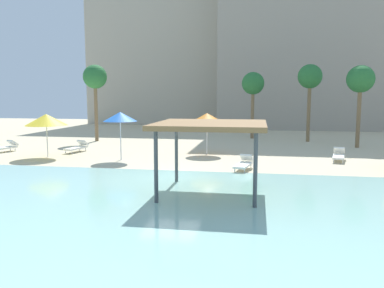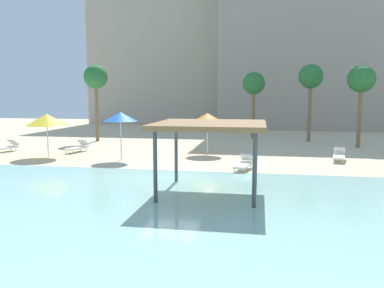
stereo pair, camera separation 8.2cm
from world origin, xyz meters
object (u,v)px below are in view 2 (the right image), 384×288
(lounge_chair_0, at_px, (78,147))
(palm_tree_3, at_px, (361,81))
(beach_umbrella_yellow_3, at_px, (47,120))
(shade_pavilion, at_px, (210,127))
(palm_tree_0, at_px, (254,85))
(palm_tree_1, at_px, (96,79))
(beach_umbrella_blue_0, at_px, (120,117))
(lounge_chair_5, at_px, (339,155))
(beach_umbrella_orange_1, at_px, (207,118))
(lounge_chair_3, at_px, (244,163))
(palm_tree_2, at_px, (311,78))
(lounge_chair_6, at_px, (6,147))

(lounge_chair_0, distance_m, palm_tree_3, 19.84)
(beach_umbrella_yellow_3, bearing_deg, shade_pavilion, -33.29)
(palm_tree_0, bearing_deg, palm_tree_1, -161.97)
(beach_umbrella_blue_0, height_order, lounge_chair_5, beach_umbrella_blue_0)
(beach_umbrella_orange_1, relative_size, palm_tree_3, 0.45)
(lounge_chair_0, xyz_separation_m, palm_tree_1, (-1.27, 6.06, 4.69))
(lounge_chair_3, distance_m, palm_tree_1, 16.76)
(lounge_chair_5, distance_m, palm_tree_1, 19.32)
(beach_umbrella_yellow_3, distance_m, lounge_chair_5, 17.15)
(shade_pavilion, bearing_deg, palm_tree_3, 59.41)
(lounge_chair_5, height_order, palm_tree_2, palm_tree_2)
(lounge_chair_0, distance_m, palm_tree_0, 15.63)
(beach_umbrella_yellow_3, relative_size, lounge_chair_3, 1.31)
(shade_pavilion, distance_m, palm_tree_0, 19.59)
(palm_tree_0, bearing_deg, lounge_chair_3, -90.61)
(beach_umbrella_yellow_3, bearing_deg, palm_tree_0, 46.13)
(beach_umbrella_orange_1, relative_size, lounge_chair_3, 1.31)
(palm_tree_1, height_order, palm_tree_2, palm_tree_2)
(palm_tree_3, bearing_deg, lounge_chair_3, -128.14)
(beach_umbrella_orange_1, distance_m, palm_tree_0, 10.21)
(palm_tree_2, xyz_separation_m, palm_tree_3, (3.02, -3.13, -0.33))
(palm_tree_0, height_order, palm_tree_2, palm_tree_2)
(beach_umbrella_yellow_3, xyz_separation_m, lounge_chair_0, (0.78, 2.31, -1.92))
(lounge_chair_3, height_order, palm_tree_3, palm_tree_3)
(beach_umbrella_blue_0, bearing_deg, lounge_chair_6, 168.50)
(shade_pavilion, distance_m, beach_umbrella_orange_1, 9.96)
(palm_tree_3, bearing_deg, palm_tree_0, 147.49)
(palm_tree_1, xyz_separation_m, palm_tree_3, (19.88, -0.71, -0.32))
(shade_pavilion, bearing_deg, lounge_chair_0, 136.75)
(palm_tree_1, bearing_deg, lounge_chair_0, -78.12)
(palm_tree_3, bearing_deg, beach_umbrella_orange_1, -154.47)
(lounge_chair_5, bearing_deg, lounge_chair_3, -42.87)
(palm_tree_1, relative_size, palm_tree_3, 1.06)
(beach_umbrella_orange_1, relative_size, beach_umbrella_yellow_3, 1.00)
(lounge_chair_6, bearing_deg, lounge_chair_3, 94.33)
(beach_umbrella_yellow_3, height_order, lounge_chair_0, beach_umbrella_yellow_3)
(lounge_chair_5, relative_size, lounge_chair_6, 1.00)
(palm_tree_3, bearing_deg, beach_umbrella_yellow_3, -158.47)
(shade_pavilion, xyz_separation_m, lounge_chair_5, (6.26, 8.60, -2.19))
(lounge_chair_5, bearing_deg, palm_tree_1, -98.96)
(beach_umbrella_orange_1, xyz_separation_m, palm_tree_1, (-9.76, 5.55, 2.72))
(palm_tree_0, bearing_deg, beach_umbrella_orange_1, -105.48)
(beach_umbrella_orange_1, relative_size, palm_tree_0, 0.46)
(shade_pavilion, distance_m, palm_tree_2, 18.86)
(shade_pavilion, relative_size, palm_tree_1, 0.66)
(palm_tree_3, bearing_deg, beach_umbrella_blue_0, -151.86)
(lounge_chair_3, xyz_separation_m, palm_tree_3, (7.62, 9.70, 4.36))
(lounge_chair_3, height_order, lounge_chair_6, same)
(palm_tree_0, relative_size, palm_tree_2, 0.92)
(lounge_chair_3, distance_m, lounge_chair_5, 6.33)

